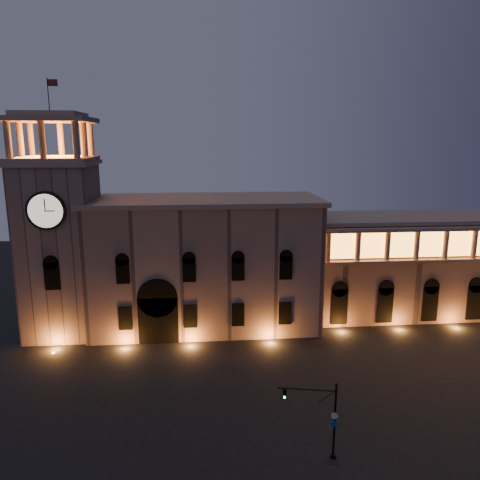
{
  "coord_description": "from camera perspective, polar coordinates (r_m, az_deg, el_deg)",
  "views": [
    {
      "loc": [
        -2.63,
        -39.49,
        25.26
      ],
      "look_at": [
        2.26,
        16.0,
        13.14
      ],
      "focal_mm": 35.0,
      "sensor_mm": 36.0,
      "label": 1
    }
  ],
  "objects": [
    {
      "name": "traffic_light",
      "position": [
        40.36,
        10.26,
        -20.63
      ],
      "size": [
        4.73,
        1.19,
        6.59
      ],
      "rotation": [
        0.0,
        0.0,
        -0.2
      ],
      "color": "black",
      "rests_on": "ground"
    },
    {
      "name": "ground",
      "position": [
        46.95,
        -1.1,
        -20.28
      ],
      "size": [
        160.0,
        160.0,
        0.0
      ],
      "primitive_type": "plane",
      "color": "black",
      "rests_on": "ground"
    },
    {
      "name": "government_building",
      "position": [
        63.6,
        -4.37,
        -2.79
      ],
      "size": [
        30.8,
        12.8,
        17.6
      ],
      "color": "#8C695B",
      "rests_on": "ground"
    },
    {
      "name": "clock_tower",
      "position": [
        64.33,
        -21.05,
        0.01
      ],
      "size": [
        9.8,
        9.8,
        32.4
      ],
      "color": "#8C695B",
      "rests_on": "ground"
    },
    {
      "name": "colonnade_wing",
      "position": [
        74.44,
        22.9,
        -2.65
      ],
      "size": [
        40.6,
        11.5,
        14.5
      ],
      "color": "#876456",
      "rests_on": "ground"
    }
  ]
}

